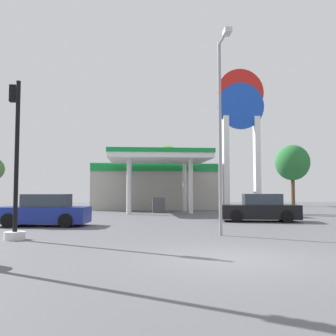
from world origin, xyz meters
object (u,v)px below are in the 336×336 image
Objects in this scene: car_2 at (44,212)px; corner_streetlamp at (221,116)px; station_pole_sign at (241,123)px; car_0 at (260,209)px; tree_2 at (292,163)px; tree_1 at (167,167)px; traffic_signal_1 at (15,183)px.

car_2 is 9.14m from corner_streetlamp.
station_pole_sign is 16.15m from car_2.
car_0 is at bearing -99.58° from station_pole_sign.
car_0 is at bearing 60.61° from corner_streetlamp.
tree_2 is 0.94× the size of corner_streetlamp.
station_pole_sign reaches higher than corner_streetlamp.
car_2 is at bearing -134.53° from tree_2.
car_2 is at bearing -171.16° from car_0.
tree_2 is at bearing 62.06° from car_0.
station_pole_sign reaches higher than car_0.
tree_1 is at bearing 110.36° from station_pole_sign.
tree_2 reaches higher than car_2.
tree_2 is at bearing 45.47° from car_2.
traffic_signal_1 is (-10.38, -6.44, 1.17)m from car_0.
station_pole_sign is at bearing -69.64° from tree_1.
corner_streetlamp is at bearing -90.56° from tree_1.
corner_streetlamp is (-4.73, -13.70, -2.39)m from station_pole_sign.
traffic_signal_1 is at bearing -87.72° from car_2.
corner_streetlamp is (6.93, 0.30, 2.40)m from traffic_signal_1.
tree_1 is (7.37, 21.28, 3.48)m from car_2.
traffic_signal_1 is at bearing -177.49° from corner_streetlamp.
station_pole_sign is at bearing 37.86° from car_2.
tree_1 is 13.68m from tree_2.
station_pole_sign is 1.68× the size of tree_1.
tree_2 is at bearing 0.46° from tree_1.
station_pole_sign is 2.56× the size of car_2.
tree_2 reaches higher than traffic_signal_1.
traffic_signal_1 is 0.82× the size of tree_1.
tree_1 is (7.18, 26.07, 2.31)m from traffic_signal_1.
tree_2 is at bearing 61.72° from corner_streetlamp.
car_0 is at bearing 31.80° from traffic_signal_1.
corner_streetlamp reaches higher than tree_2.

